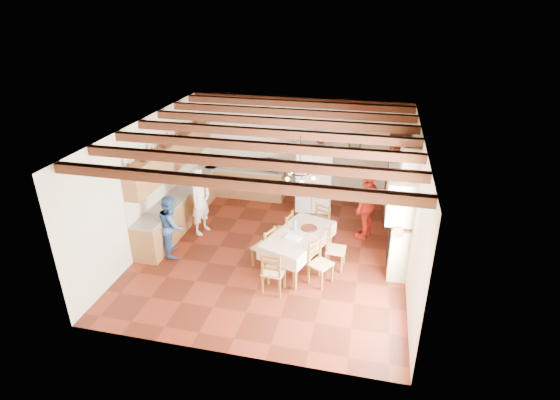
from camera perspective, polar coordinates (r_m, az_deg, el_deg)
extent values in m
cube|color=#45180E|center=(10.33, -0.92, -6.98)|extent=(6.00, 6.50, 0.02)
cube|color=white|center=(9.08, -1.05, 9.35)|extent=(6.00, 6.50, 0.02)
cube|color=white|center=(12.57, 2.58, 6.71)|extent=(6.00, 0.02, 3.00)
cube|color=white|center=(6.90, -7.54, -10.42)|extent=(6.00, 0.02, 3.00)
cube|color=white|center=(10.68, -16.88, 2.13)|extent=(0.02, 6.50, 3.00)
cube|color=white|center=(9.42, 17.11, -1.07)|extent=(0.02, 6.50, 3.00)
cube|color=brown|center=(11.81, -12.53, -0.78)|extent=(0.60, 4.30, 0.86)
cube|color=brown|center=(13.02, -4.49, 2.29)|extent=(2.30, 0.60, 0.86)
cube|color=slate|center=(11.63, -12.74, 1.21)|extent=(0.62, 4.30, 0.04)
cube|color=slate|center=(12.85, -4.55, 4.14)|extent=(2.34, 0.62, 0.04)
cube|color=beige|center=(11.62, -14.16, 2.77)|extent=(0.03, 4.30, 0.60)
cube|color=beige|center=(13.00, -4.23, 5.90)|extent=(2.30, 0.03, 0.60)
cube|color=brown|center=(11.33, -13.78, 5.74)|extent=(0.35, 4.20, 0.70)
cube|color=black|center=(12.27, 9.78, 7.61)|extent=(0.34, 0.03, 0.42)
cube|color=white|center=(12.10, 4.55, 3.16)|extent=(1.00, 0.84, 1.92)
cube|color=#F0E3CE|center=(9.50, 2.44, -4.52)|extent=(1.48, 2.05, 0.05)
cube|color=brown|center=(9.28, -2.18, -8.22)|extent=(0.09, 0.09, 0.76)
cube|color=brown|center=(8.95, 1.96, -9.63)|extent=(0.09, 0.09, 0.76)
cube|color=brown|center=(10.49, 2.77, -3.97)|extent=(0.09, 0.09, 0.76)
cube|color=brown|center=(10.20, 6.54, -5.04)|extent=(0.09, 0.09, 0.76)
torus|color=black|center=(8.86, 2.62, 3.74)|extent=(0.47, 0.47, 0.03)
imported|color=silver|center=(10.97, -10.36, -0.12)|extent=(0.55, 0.71, 1.74)
imported|color=#2E5295|center=(10.27, -13.98, -3.23)|extent=(0.78, 0.86, 1.45)
imported|color=red|center=(10.78, 11.32, -0.62)|extent=(0.82, 1.12, 1.76)
imported|color=silver|center=(12.59, -1.01, 4.56)|extent=(0.61, 0.50, 0.29)
imported|color=#35160C|center=(11.72, 5.37, 8.09)|extent=(0.34, 0.34, 0.28)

